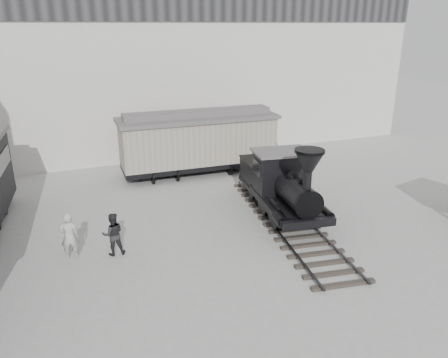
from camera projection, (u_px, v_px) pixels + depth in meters
name	position (u px, v px, depth m)	size (l,w,h in m)	color
ground	(280.00, 267.00, 14.97)	(90.00, 90.00, 0.00)	#9E9E9B
north_wall	(164.00, 65.00, 26.22)	(34.00, 2.51, 11.00)	silver
locomotive	(283.00, 188.00, 18.52)	(3.64, 10.27, 3.55)	#2B2420
boxcar	(198.00, 141.00, 23.85)	(8.71, 2.97, 3.54)	black
visitor_a	(69.00, 236.00, 15.25)	(0.63, 0.42, 1.74)	#BBBCB4
visitor_b	(113.00, 234.00, 15.56)	(0.78, 0.61, 1.60)	#262628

